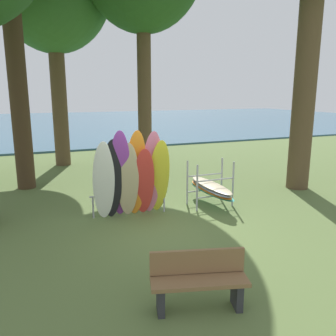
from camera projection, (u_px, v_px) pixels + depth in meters
The scene contains 5 objects.
ground_plane at pixel (155, 227), 8.15m from camera, with size 80.00×80.00×0.00m, color #566B38.
lake_water at pixel (54, 123), 34.85m from camera, with size 80.00×36.00×0.10m, color #38607A.
leaning_board_pile at pixel (132, 178), 8.47m from camera, with size 2.01×0.94×2.27m.
board_storage_rack at pixel (211, 188), 9.62m from camera, with size 1.15×2.12×1.25m.
park_bench at pixel (199, 279), 5.00m from camera, with size 1.46×0.77×0.85m.
Camera 1 is at (-2.61, -7.22, 3.09)m, focal length 37.12 mm.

